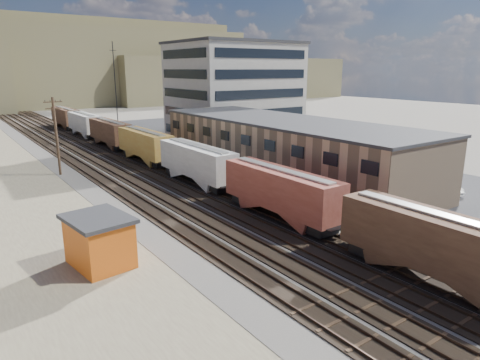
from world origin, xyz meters
TOP-DOWN VIEW (x-y plane):
  - ground at (0.00, 0.00)m, footprint 300.00×300.00m
  - ballast_bed at (0.00, 50.00)m, footprint 18.00×200.00m
  - asphalt_lot at (22.00, 35.00)m, footprint 26.00×120.00m
  - rail_tracks at (-0.55, 50.00)m, footprint 11.40×200.00m
  - freight_train at (3.80, 35.40)m, footprint 3.00×119.74m
  - warehouse at (14.98, 25.00)m, footprint 12.40×40.40m
  - office_tower at (27.95, 54.95)m, footprint 22.60×18.60m
  - utility_pole_north at (-8.50, 42.00)m, footprint 2.20×0.32m
  - radio_mast at (6.00, 60.00)m, footprint 1.20×0.16m
  - maintenance_shed at (-12.71, 12.62)m, footprint 4.38×5.35m
  - parked_car_white at (24.05, 8.54)m, footprint 2.75×4.87m
  - parked_car_silver at (28.36, 11.60)m, footprint 5.72×2.81m
  - parked_car_blue at (24.07, 53.12)m, footprint 4.20×6.12m
  - parked_car_far at (32.85, 40.99)m, footprint 3.25×4.87m

SIDE VIEW (x-z plane):
  - ground at x=0.00m, z-range 0.00..0.00m
  - asphalt_lot at x=22.00m, z-range 0.00..0.04m
  - ballast_bed at x=0.00m, z-range 0.00..0.06m
  - rail_tracks at x=-0.55m, z-range -0.01..0.23m
  - parked_car_white at x=24.05m, z-range 0.00..1.52m
  - parked_car_far at x=32.85m, z-range 0.00..1.54m
  - parked_car_blue at x=24.07m, z-range 0.00..1.56m
  - parked_car_silver at x=28.36m, z-range 0.00..1.60m
  - maintenance_shed at x=-12.71m, z-range 0.04..3.64m
  - freight_train at x=3.80m, z-range 0.56..5.02m
  - warehouse at x=14.98m, z-range 0.03..7.28m
  - utility_pole_north at x=-8.50m, z-range 0.30..10.30m
  - radio_mast at x=6.00m, z-range 0.12..18.12m
  - office_tower at x=27.95m, z-range 0.04..18.49m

